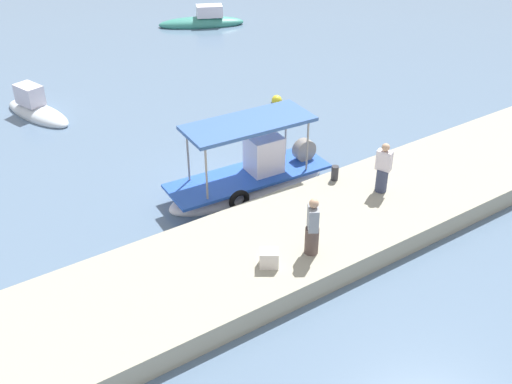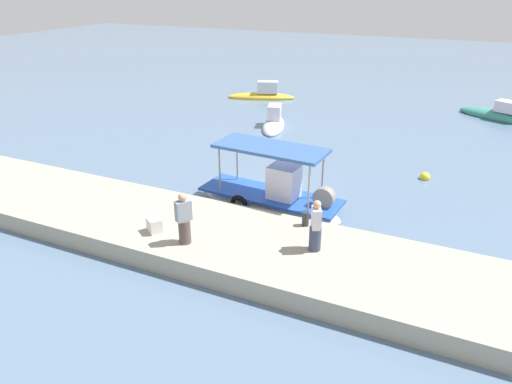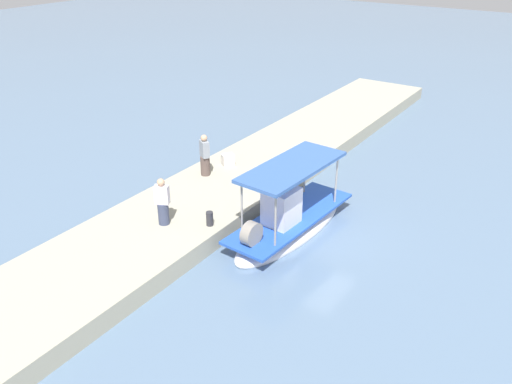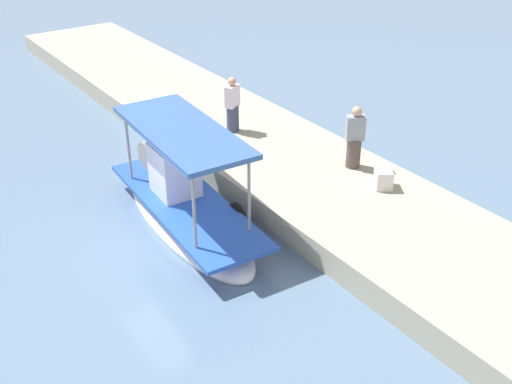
% 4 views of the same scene
% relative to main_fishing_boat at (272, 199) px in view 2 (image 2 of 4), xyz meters
% --- Properties ---
extents(ground_plane, '(120.00, 120.00, 0.00)m').
position_rel_main_fishing_boat_xyz_m(ground_plane, '(-0.75, 0.72, -0.45)').
color(ground_plane, slate).
extents(dock_quay, '(36.00, 4.22, 0.67)m').
position_rel_main_fishing_boat_xyz_m(dock_quay, '(-0.75, -3.53, -0.11)').
color(dock_quay, '#A6A28D').
rests_on(dock_quay, ground_plane).
extents(main_fishing_boat, '(6.00, 2.17, 2.94)m').
position_rel_main_fishing_boat_xyz_m(main_fishing_boat, '(0.00, 0.00, 0.00)').
color(main_fishing_boat, white).
rests_on(main_fishing_boat, ground_plane).
extents(fisherman_near_bollard, '(0.53, 0.56, 1.73)m').
position_rel_main_fishing_boat_xyz_m(fisherman_near_bollard, '(-1.08, -4.59, 1.00)').
color(fisherman_near_bollard, brown).
rests_on(fisherman_near_bollard, dock_quay).
extents(fisherman_by_crate, '(0.50, 0.54, 1.69)m').
position_rel_main_fishing_boat_xyz_m(fisherman_by_crate, '(2.81, -3.28, 0.99)').
color(fisherman_by_crate, '#39405C').
rests_on(fisherman_by_crate, dock_quay).
extents(mooring_bollard, '(0.24, 0.24, 0.50)m').
position_rel_main_fishing_boat_xyz_m(mooring_bollard, '(2.03, -1.92, 0.47)').
color(mooring_bollard, '#2D2D33').
rests_on(mooring_bollard, dock_quay).
extents(cargo_crate, '(0.65, 0.62, 0.49)m').
position_rel_main_fishing_boat_xyz_m(cargo_crate, '(-2.38, -4.42, 0.46)').
color(cargo_crate, silver).
rests_on(cargo_crate, dock_quay).
extents(marker_buoy, '(0.46, 0.46, 0.46)m').
position_rel_main_fishing_boat_xyz_m(marker_buoy, '(5.16, 5.70, -0.36)').
color(marker_buoy, yellow).
rests_on(marker_buoy, ground_plane).
extents(moored_boat_near, '(5.13, 2.88, 1.53)m').
position_rel_main_fishing_boat_xyz_m(moored_boat_near, '(-7.90, 16.83, -0.22)').
color(moored_boat_near, gold).
rests_on(moored_boat_near, ground_plane).
extents(moored_boat_mid, '(5.39, 3.57, 1.49)m').
position_rel_main_fishing_boat_xyz_m(moored_boat_mid, '(8.34, 18.01, -0.20)').
color(moored_boat_mid, teal).
rests_on(moored_boat_mid, ground_plane).
extents(moored_boat_far, '(2.36, 4.16, 1.54)m').
position_rel_main_fishing_boat_xyz_m(moored_boat_far, '(-4.24, 10.31, -0.21)').
color(moored_boat_far, silver).
rests_on(moored_boat_far, ground_plane).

